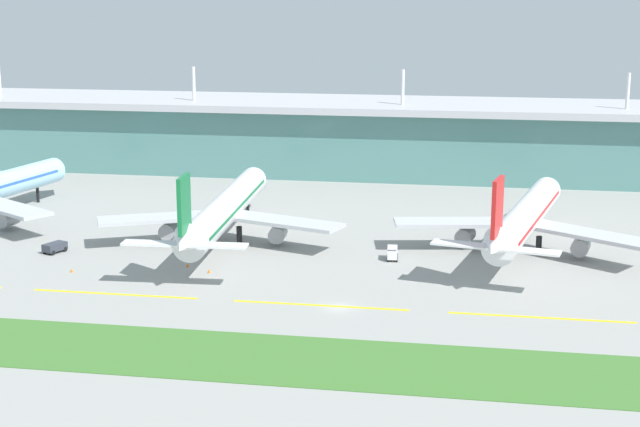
# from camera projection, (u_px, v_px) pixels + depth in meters

# --- Properties ---
(ground_plane) EXTENTS (600.00, 600.00, 0.00)m
(ground_plane) POSITION_uv_depth(u_px,v_px,m) (338.00, 308.00, 151.42)
(ground_plane) COLOR gray
(terminal_building) EXTENTS (288.00, 34.00, 28.34)m
(terminal_building) POSITION_uv_depth(u_px,v_px,m) (404.00, 138.00, 258.45)
(terminal_building) COLOR slate
(terminal_building) RESTS_ON ground
(airliner_near_middle) EXTENTS (48.74, 68.98, 18.90)m
(airliner_near_middle) POSITION_uv_depth(u_px,v_px,m) (224.00, 210.00, 189.22)
(airliner_near_middle) COLOR silver
(airliner_near_middle) RESTS_ON ground
(airliner_far_middle) EXTENTS (47.78, 62.15, 18.90)m
(airliner_far_middle) POSITION_uv_depth(u_px,v_px,m) (524.00, 218.00, 182.44)
(airliner_far_middle) COLOR white
(airliner_far_middle) RESTS_ON ground
(taxiway_stripe_mid_west) EXTENTS (28.00, 0.70, 0.04)m
(taxiway_stripe_mid_west) POSITION_uv_depth(u_px,v_px,m) (115.00, 294.00, 158.05)
(taxiway_stripe_mid_west) COLOR yellow
(taxiway_stripe_mid_west) RESTS_ON ground
(taxiway_stripe_centre) EXTENTS (28.00, 0.70, 0.04)m
(taxiway_stripe_centre) POSITION_uv_depth(u_px,v_px,m) (320.00, 305.00, 152.40)
(taxiway_stripe_centre) COLOR yellow
(taxiway_stripe_centre) RESTS_ON ground
(taxiway_stripe_mid_east) EXTENTS (28.00, 0.70, 0.04)m
(taxiway_stripe_mid_east) POSITION_uv_depth(u_px,v_px,m) (541.00, 318.00, 146.75)
(taxiway_stripe_mid_east) COLOR yellow
(taxiway_stripe_mid_east) RESTS_ON ground
(grass_verge) EXTENTS (300.00, 18.00, 0.10)m
(grass_verge) POSITION_uv_depth(u_px,v_px,m) (313.00, 361.00, 129.50)
(grass_verge) COLOR #3D702D
(grass_verge) RESTS_ON ground
(baggage_cart) EXTENTS (2.26, 3.74, 2.48)m
(baggage_cart) POSITION_uv_depth(u_px,v_px,m) (392.00, 253.00, 177.78)
(baggage_cart) COLOR silver
(baggage_cart) RESTS_ON ground
(pushback_tug) EXTENTS (3.87, 4.98, 1.85)m
(pushback_tug) POSITION_uv_depth(u_px,v_px,m) (55.00, 247.00, 182.76)
(pushback_tug) COLOR #333842
(pushback_tug) RESTS_ON ground
(safety_cone_left_wingtip) EXTENTS (0.56, 0.56, 0.70)m
(safety_cone_left_wingtip) POSITION_uv_depth(u_px,v_px,m) (209.00, 271.00, 169.95)
(safety_cone_left_wingtip) COLOR orange
(safety_cone_left_wingtip) RESTS_ON ground
(safety_cone_nose_front) EXTENTS (0.56, 0.56, 0.70)m
(safety_cone_nose_front) POSITION_uv_depth(u_px,v_px,m) (188.00, 265.00, 173.47)
(safety_cone_nose_front) COLOR orange
(safety_cone_nose_front) RESTS_ON ground
(safety_cone_right_wingtip) EXTENTS (0.56, 0.56, 0.70)m
(safety_cone_right_wingtip) POSITION_uv_depth(u_px,v_px,m) (72.00, 270.00, 170.27)
(safety_cone_right_wingtip) COLOR orange
(safety_cone_right_wingtip) RESTS_ON ground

